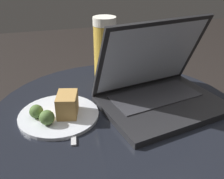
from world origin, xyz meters
The scene contains 6 objects.
table centered at (0.00, 0.00, 0.40)m, with size 0.71×0.71×0.52m.
napkin centered at (-0.15, 0.02, 0.52)m, with size 0.20×0.17×0.00m.
laptop centered at (0.12, 0.01, 0.57)m, with size 0.37×0.31×0.25m.
beer_glass centered at (0.01, 0.16, 0.63)m, with size 0.07×0.07×0.23m.
snack_plate centered at (-0.16, 0.01, 0.53)m, with size 0.22×0.22×0.07m.
fork centered at (-0.13, -0.01, 0.52)m, with size 0.04×0.19×0.00m.
Camera 1 is at (-0.18, -0.60, 0.91)m, focal length 42.00 mm.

